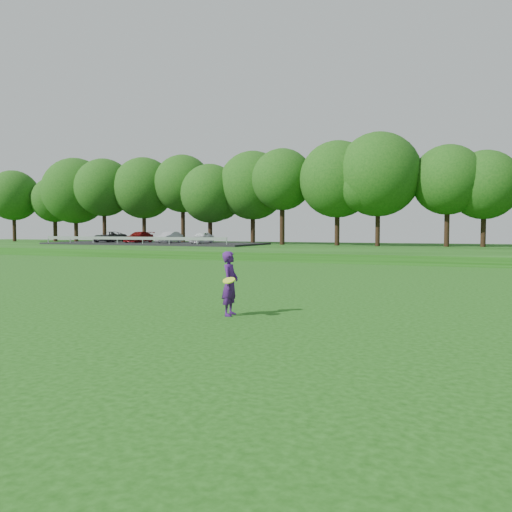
% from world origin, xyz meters
% --- Properties ---
extents(ground, '(140.00, 140.00, 0.00)m').
position_xyz_m(ground, '(0.00, 0.00, 0.00)').
color(ground, '#16450D').
rests_on(ground, ground).
extents(berm, '(130.00, 30.00, 0.60)m').
position_xyz_m(berm, '(0.00, 34.00, 0.30)').
color(berm, '#16450D').
rests_on(berm, ground).
extents(walking_path, '(130.00, 1.60, 0.04)m').
position_xyz_m(walking_path, '(0.00, 20.00, 0.02)').
color(walking_path, gray).
rests_on(walking_path, ground).
extents(treeline, '(104.00, 7.00, 15.00)m').
position_xyz_m(treeline, '(0.00, 38.00, 8.10)').
color(treeline, '#164710').
rests_on(treeline, berm).
extents(parking_lot, '(24.00, 9.00, 1.38)m').
position_xyz_m(parking_lot, '(-24.43, 32.80, 1.01)').
color(parking_lot, black).
rests_on(parking_lot, berm).
extents(woman, '(0.54, 0.84, 1.63)m').
position_xyz_m(woman, '(2.23, -1.42, 0.82)').
color(woman, '#411666').
rests_on(woman, ground).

